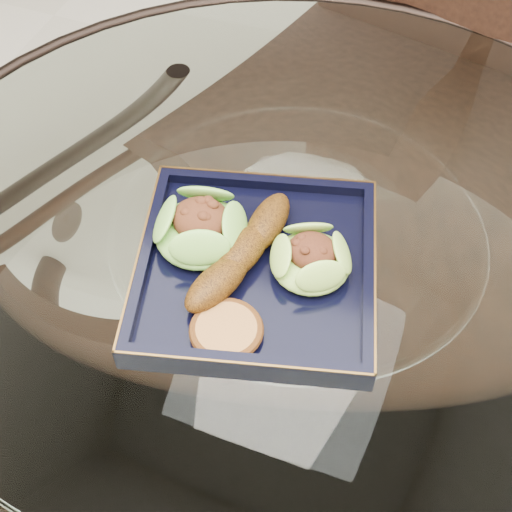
% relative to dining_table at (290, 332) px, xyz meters
% --- Properties ---
extents(ground, '(4.00, 4.00, 0.00)m').
position_rel_dining_table_xyz_m(ground, '(0.00, 0.00, -0.60)').
color(ground, beige).
rests_on(ground, ground).
extents(dining_table, '(1.13, 1.13, 0.77)m').
position_rel_dining_table_xyz_m(dining_table, '(0.00, 0.00, 0.00)').
color(dining_table, white).
rests_on(dining_table, ground).
extents(dining_chair, '(0.45, 0.45, 0.86)m').
position_rel_dining_table_xyz_m(dining_chair, '(-0.01, 0.47, -0.12)').
color(dining_chair, '#331A11').
rests_on(dining_chair, ground).
extents(navy_plate, '(0.33, 0.33, 0.02)m').
position_rel_dining_table_xyz_m(navy_plate, '(-0.03, -0.04, 0.17)').
color(navy_plate, black).
rests_on(navy_plate, dining_table).
extents(lettuce_wrap_left, '(0.12, 0.12, 0.04)m').
position_rel_dining_table_xyz_m(lettuce_wrap_left, '(-0.11, -0.03, 0.20)').
color(lettuce_wrap_left, '#5CA931').
rests_on(lettuce_wrap_left, navy_plate).
extents(lettuce_wrap_right, '(0.10, 0.10, 0.03)m').
position_rel_dining_table_xyz_m(lettuce_wrap_right, '(0.02, -0.02, 0.20)').
color(lettuce_wrap_right, '#67A02E').
rests_on(lettuce_wrap_right, navy_plate).
extents(roasted_plantain, '(0.08, 0.19, 0.04)m').
position_rel_dining_table_xyz_m(roasted_plantain, '(-0.05, -0.04, 0.20)').
color(roasted_plantain, '#60350A').
rests_on(roasted_plantain, navy_plate).
extents(crumb_patty, '(0.08, 0.08, 0.01)m').
position_rel_dining_table_xyz_m(crumb_patty, '(-0.03, -0.14, 0.19)').
color(crumb_patty, '#AB6B39').
rests_on(crumb_patty, navy_plate).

